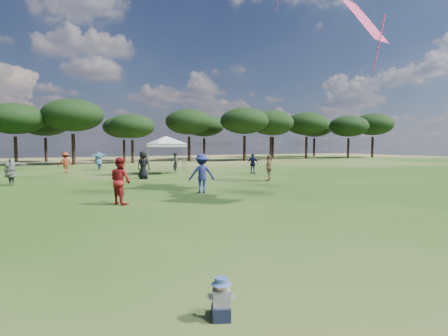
% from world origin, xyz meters
% --- Properties ---
extents(tree_line, '(108.78, 17.63, 7.77)m').
position_xyz_m(tree_line, '(2.39, 47.41, 5.42)').
color(tree_line, black).
rests_on(tree_line, ground).
extents(tent_right, '(5.78, 5.78, 3.31)m').
position_xyz_m(tent_right, '(8.01, 26.15, 2.89)').
color(tent_right, gray).
rests_on(tent_right, ground).
extents(toddler, '(0.45, 0.48, 0.59)m').
position_xyz_m(toddler, '(0.17, 2.29, 0.26)').
color(toddler, '#151B31').
rests_on(toddler, ground).
extents(festival_crowd, '(29.51, 21.96, 1.91)m').
position_xyz_m(festival_crowd, '(-1.09, 22.46, 0.88)').
color(festival_crowd, silver).
rests_on(festival_crowd, ground).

